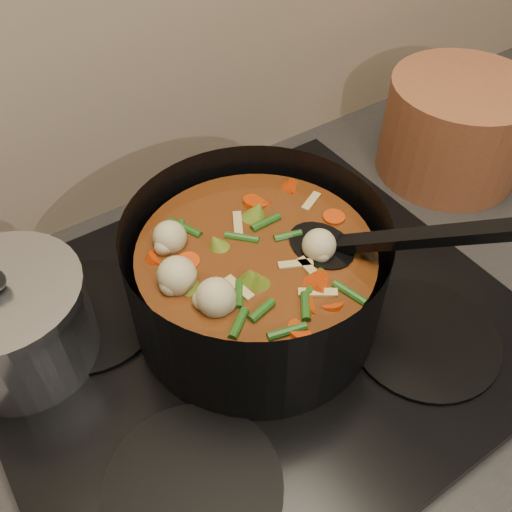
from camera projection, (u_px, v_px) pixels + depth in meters
counter at (255, 481)px, 1.04m from camera, size 2.64×0.64×0.91m
stovetop at (254, 331)px, 0.71m from camera, size 0.62×0.54×0.03m
stockpot at (257, 276)px, 0.67m from camera, size 0.37×0.39×0.22m
saucepan at (15, 322)px, 0.63m from camera, size 0.17×0.17×0.14m
terracotta_crock at (455, 129)px, 0.89m from camera, size 0.27×0.27×0.16m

